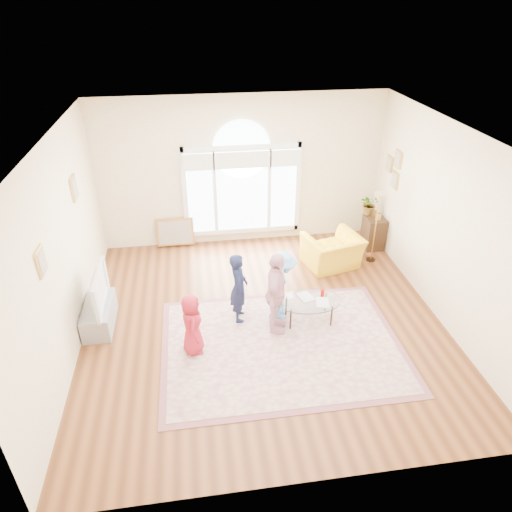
{
  "coord_description": "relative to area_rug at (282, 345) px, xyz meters",
  "views": [
    {
      "loc": [
        -1.03,
        -6.1,
        4.94
      ],
      "look_at": [
        -0.09,
        0.3,
        1.13
      ],
      "focal_mm": 32.0,
      "sensor_mm": 36.0,
      "label": 1
    }
  ],
  "objects": [
    {
      "name": "ground",
      "position": [
        -0.19,
        0.65,
        -0.01
      ],
      "size": [
        6.0,
        6.0,
        0.0
      ],
      "primitive_type": "plane",
      "color": "#522B15",
      "rests_on": "ground"
    },
    {
      "name": "room_shell",
      "position": [
        -0.18,
        3.48,
        1.56
      ],
      "size": [
        6.0,
        6.0,
        6.0
      ],
      "color": "#F7E6BF",
      "rests_on": "ground"
    },
    {
      "name": "area_rug",
      "position": [
        0.0,
        0.0,
        0.0
      ],
      "size": [
        3.6,
        2.6,
        0.02
      ],
      "primitive_type": "cube",
      "color": "beige",
      "rests_on": "ground"
    },
    {
      "name": "rug_border",
      "position": [
        -0.0,
        0.0,
        -0.0
      ],
      "size": [
        3.8,
        2.8,
        0.01
      ],
      "primitive_type": "cube",
      "color": "#894E56",
      "rests_on": "ground"
    },
    {
      "name": "tv_console",
      "position": [
        -2.94,
        0.95,
        0.2
      ],
      "size": [
        0.45,
        1.0,
        0.42
      ],
      "primitive_type": "cube",
      "color": "#92959A",
      "rests_on": "ground"
    },
    {
      "name": "television",
      "position": [
        -2.93,
        0.95,
        0.72
      ],
      "size": [
        0.17,
        1.08,
        0.62
      ],
      "color": "black",
      "rests_on": "tv_console"
    },
    {
      "name": "coffee_table",
      "position": [
        0.57,
        0.56,
        0.39
      ],
      "size": [
        1.11,
        0.72,
        0.54
      ],
      "rotation": [
        0.0,
        0.0,
        -0.02
      ],
      "color": "silver",
      "rests_on": "ground"
    },
    {
      "name": "armchair",
      "position": [
        1.47,
        2.24,
        0.33
      ],
      "size": [
        1.25,
        1.15,
        0.68
      ],
      "primitive_type": "imported",
      "rotation": [
        0.0,
        0.0,
        3.39
      ],
      "color": "yellow",
      "rests_on": "ground"
    },
    {
      "name": "side_cabinet",
      "position": [
        2.59,
        2.9,
        0.34
      ],
      "size": [
        0.4,
        0.5,
        0.7
      ],
      "primitive_type": "cube",
      "color": "black",
      "rests_on": "ground"
    },
    {
      "name": "floor_lamp",
      "position": [
        2.37,
        2.35,
        1.27
      ],
      "size": [
        0.3,
        0.3,
        1.51
      ],
      "color": "black",
      "rests_on": "ground"
    },
    {
      "name": "plant_pedestal",
      "position": [
        2.51,
        3.12,
        0.34
      ],
      "size": [
        0.2,
        0.2,
        0.7
      ],
      "primitive_type": "cylinder",
      "color": "white",
      "rests_on": "ground"
    },
    {
      "name": "potted_plant",
      "position": [
        2.51,
        3.12,
        0.92
      ],
      "size": [
        0.5,
        0.46,
        0.46
      ],
      "primitive_type": "imported",
      "rotation": [
        0.0,
        0.0,
        0.31
      ],
      "color": "#33722D",
      "rests_on": "plant_pedestal"
    },
    {
      "name": "leaning_picture",
      "position": [
        -1.68,
        3.55,
        -0.01
      ],
      "size": [
        0.8,
        0.14,
        0.62
      ],
      "primitive_type": "cube",
      "rotation": [
        -0.14,
        0.0,
        0.0
      ],
      "color": "tan",
      "rests_on": "ground"
    },
    {
      "name": "child_red",
      "position": [
        -1.39,
        0.07,
        0.52
      ],
      "size": [
        0.36,
        0.52,
        1.03
      ],
      "primitive_type": "imported",
      "rotation": [
        0.0,
        0.0,
        1.64
      ],
      "color": "#AB1B2F",
      "rests_on": "area_rug"
    },
    {
      "name": "child_navy",
      "position": [
        -0.59,
        0.79,
        0.64
      ],
      "size": [
        0.33,
        0.48,
        1.26
      ],
      "primitive_type": "imported",
      "rotation": [
        0.0,
        0.0,
        1.51
      ],
      "color": "#141A38",
      "rests_on": "area_rug"
    },
    {
      "name": "child_pink",
      "position": [
        -0.04,
        0.4,
        0.73
      ],
      "size": [
        0.6,
        0.91,
        1.44
      ],
      "primitive_type": "imported",
      "rotation": [
        0.0,
        0.0,
        1.25
      ],
      "color": "#EFAEC4",
      "rests_on": "area_rug"
    },
    {
      "name": "child_blue",
      "position": [
        0.13,
        0.74,
        0.63
      ],
      "size": [
        0.63,
        0.89,
        1.25
      ],
      "primitive_type": "imported",
      "rotation": [
        0.0,
        0.0,
        1.35
      ],
      "color": "#69AEE5",
      "rests_on": "area_rug"
    }
  ]
}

